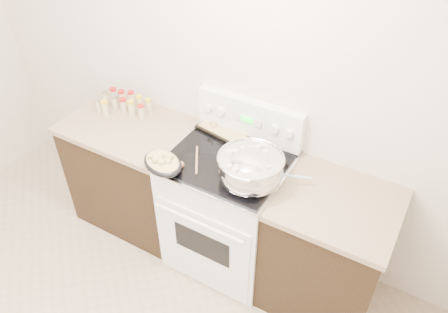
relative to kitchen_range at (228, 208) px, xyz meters
The scene contains 9 objects.
counter_left 0.83m from the kitchen_range, behind, with size 0.93×0.67×0.92m.
counter_right 0.73m from the kitchen_range, ahead, with size 0.73×0.67×0.92m.
kitchen_range is the anchor object (origin of this frame).
mixing_bowl 0.60m from the kitchen_range, 27.97° to the right, with size 0.50×0.50×0.24m.
roasting_pan 0.65m from the kitchen_range, 137.05° to the right, with size 0.35×0.30×0.11m.
baking_sheet 0.57m from the kitchen_range, 119.69° to the left, with size 0.43×0.33×0.06m.
wooden_spoon 0.54m from the kitchen_range, 138.30° to the right, with size 0.16×0.24×0.04m.
blue_ladle 0.60m from the kitchen_range, 12.58° to the right, with size 0.26×0.18×0.11m.
spice_jars 1.11m from the kitchen_range, behind, with size 0.40×0.24×0.13m.
Camera 1 is at (1.41, -0.47, 2.72)m, focal length 35.00 mm.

